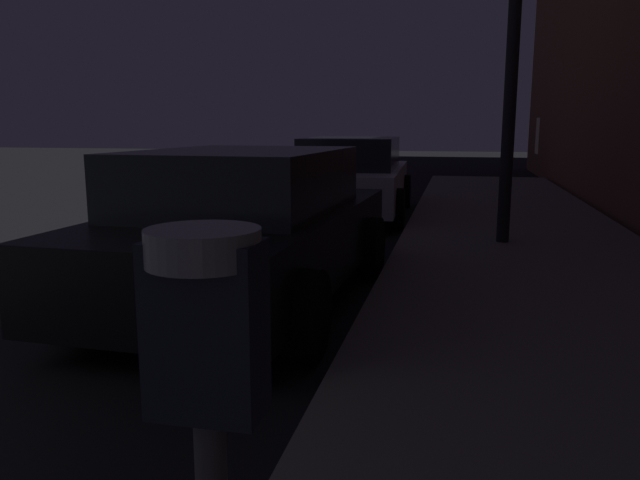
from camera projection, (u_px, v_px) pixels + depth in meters
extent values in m
cube|color=#232838|center=(206.00, 329.00, 1.02)|extent=(0.19, 0.11, 0.30)
cylinder|color=#999EA5|center=(203.00, 247.00, 1.00)|extent=(0.19, 0.19, 0.06)
cube|color=black|center=(174.00, 304.00, 1.03)|extent=(0.01, 0.08, 0.11)
cube|color=black|center=(247.00, 243.00, 5.74)|extent=(2.02, 4.19, 0.64)
cube|color=#1E2328|center=(242.00, 181.00, 5.54)|extent=(1.72, 2.32, 0.56)
cylinder|color=black|center=(213.00, 239.00, 7.23)|extent=(0.25, 0.67, 0.66)
cylinder|color=black|center=(371.00, 247.00, 6.76)|extent=(0.25, 0.67, 0.66)
cylinder|color=black|center=(75.00, 297.00, 4.81)|extent=(0.25, 0.67, 0.66)
cylinder|color=black|center=(306.00, 315.00, 4.33)|extent=(0.25, 0.67, 0.66)
cube|color=silver|center=(353.00, 185.00, 11.35)|extent=(1.97, 4.54, 0.64)
cube|color=#1E2328|center=(352.00, 153.00, 11.08)|extent=(1.67, 2.48, 0.56)
cylinder|color=black|center=(318.00, 189.00, 12.90)|extent=(0.25, 0.67, 0.66)
cylinder|color=black|center=(405.00, 191.00, 12.58)|extent=(0.25, 0.67, 0.66)
cylinder|color=black|center=(288.00, 206.00, 10.21)|extent=(0.25, 0.67, 0.66)
cylinder|color=black|center=(397.00, 209.00, 9.90)|extent=(0.25, 0.67, 0.66)
cylinder|color=black|center=(513.00, 44.00, 7.61)|extent=(0.16, 0.16, 4.96)
cube|color=#F2D17F|center=(538.00, 136.00, 20.72)|extent=(0.06, 0.90, 1.20)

